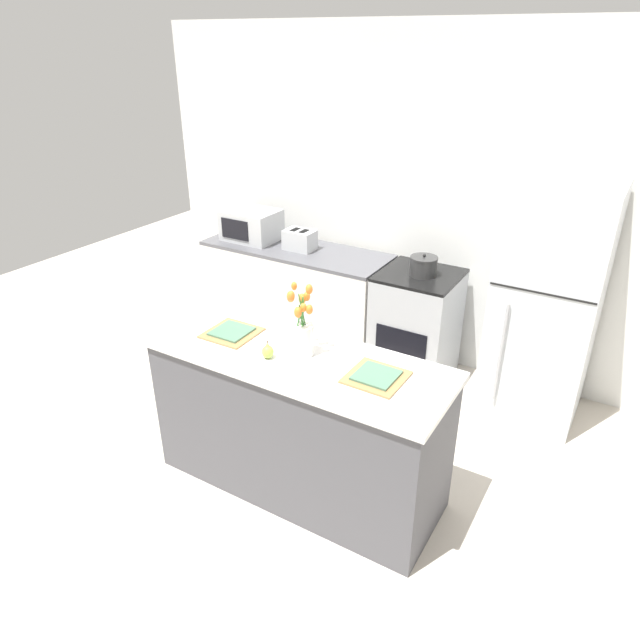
% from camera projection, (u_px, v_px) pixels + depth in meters
% --- Properties ---
extents(ground_plane, '(10.00, 10.00, 0.00)m').
position_uv_depth(ground_plane, '(300.00, 483.00, 3.66)').
color(ground_plane, beige).
extents(back_wall, '(5.20, 0.08, 2.70)m').
position_uv_depth(back_wall, '(432.00, 205.00, 4.59)').
color(back_wall, silver).
rests_on(back_wall, ground_plane).
extents(kitchen_island, '(1.80, 0.66, 0.94)m').
position_uv_depth(kitchen_island, '(299.00, 423.00, 3.45)').
color(kitchen_island, '#4C4C51').
rests_on(kitchen_island, ground_plane).
extents(back_counter, '(1.68, 0.60, 0.91)m').
position_uv_depth(back_counter, '(296.00, 296.00, 5.17)').
color(back_counter, silver).
rests_on(back_counter, ground_plane).
extents(stove_range, '(0.60, 0.61, 0.91)m').
position_uv_depth(stove_range, '(416.00, 326.00, 4.64)').
color(stove_range, '#B2B5B7').
rests_on(stove_range, ground_plane).
extents(refrigerator, '(0.68, 0.67, 1.75)m').
position_uv_depth(refrigerator, '(546.00, 305.00, 4.01)').
color(refrigerator, silver).
rests_on(refrigerator, ground_plane).
extents(flower_vase, '(0.17, 0.15, 0.43)m').
position_uv_depth(flower_vase, '(302.00, 332.00, 3.19)').
color(flower_vase, silver).
rests_on(flower_vase, kitchen_island).
extents(pear_figurine, '(0.07, 0.07, 0.11)m').
position_uv_depth(pear_figurine, '(268.00, 351.00, 3.20)').
color(pear_figurine, '#9EBC47').
rests_on(pear_figurine, kitchen_island).
extents(plate_setting_left, '(0.30, 0.30, 0.02)m').
position_uv_depth(plate_setting_left, '(232.00, 332.00, 3.47)').
color(plate_setting_left, olive).
rests_on(plate_setting_left, kitchen_island).
extents(plate_setting_right, '(0.30, 0.30, 0.02)m').
position_uv_depth(plate_setting_right, '(376.00, 376.00, 3.02)').
color(plate_setting_right, olive).
rests_on(plate_setting_right, kitchen_island).
extents(toaster, '(0.28, 0.18, 0.17)m').
position_uv_depth(toaster, '(300.00, 240.00, 4.90)').
color(toaster, '#B7BABC').
rests_on(toaster, back_counter).
extents(cooking_pot, '(0.21, 0.21, 0.17)m').
position_uv_depth(cooking_pot, '(423.00, 266.00, 4.37)').
color(cooking_pot, '#2D2D2D').
rests_on(cooking_pot, stove_range).
extents(microwave, '(0.48, 0.37, 0.27)m').
position_uv_depth(microwave, '(251.00, 225.00, 5.12)').
color(microwave, '#B7BABC').
rests_on(microwave, back_counter).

